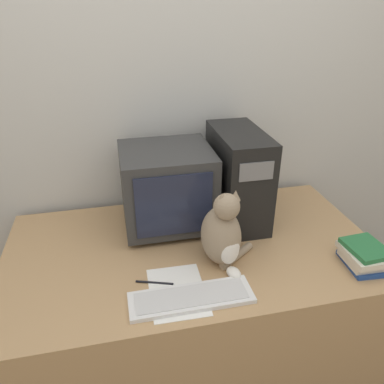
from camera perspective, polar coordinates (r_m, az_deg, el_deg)
The scene contains 9 objects.
wall_back at distance 1.97m, azimuth -3.35°, elevation 11.93°, with size 7.00×0.05×2.50m.
desk at distance 1.96m, azimuth 0.03°, elevation -17.58°, with size 1.66×0.91×0.78m.
crt_monitor at distance 1.77m, azimuth -3.82°, elevation 0.73°, with size 0.42×0.39×0.39m.
computer_tower at distance 1.83m, azimuth 7.00°, elevation 2.31°, with size 0.22×0.44×0.45m.
keyboard at distance 1.44m, azimuth -0.12°, elevation -15.80°, with size 0.46×0.14×0.02m.
cat at distance 1.54m, azimuth 4.69°, elevation -6.40°, with size 0.26×0.26×0.35m.
book_stack at distance 1.72m, azimuth 24.65°, elevation -8.81°, with size 0.16×0.20×0.10m.
pen at distance 1.52m, azimuth -5.75°, elevation -13.58°, with size 0.14×0.06×0.01m.
paper_sheet at distance 1.48m, azimuth -2.25°, elevation -14.89°, with size 0.22×0.30×0.00m.
Camera 1 is at (-0.30, -0.89, 1.78)m, focal length 35.00 mm.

